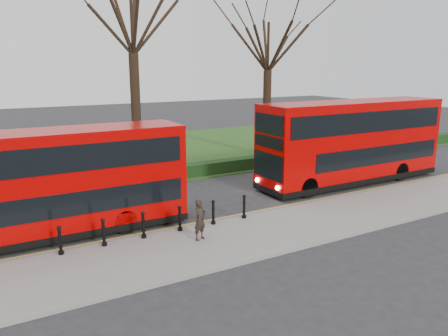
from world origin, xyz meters
TOP-DOWN VIEW (x-y plane):
  - ground at (0.00, 0.00)m, footprint 120.00×120.00m
  - pavement at (0.00, -3.00)m, footprint 60.00×4.00m
  - kerb at (0.00, -1.00)m, footprint 60.00×0.25m
  - grass_verge at (0.00, 15.00)m, footprint 60.00×18.00m
  - hedge at (0.00, 6.80)m, footprint 60.00×0.90m
  - yellow_line_outer at (0.00, -0.70)m, footprint 60.00×0.10m
  - yellow_line_inner at (0.00, -0.50)m, footprint 60.00×0.10m
  - tree_mid at (2.00, 10.00)m, footprint 8.55×8.55m
  - tree_right at (12.00, 10.00)m, footprint 7.32×7.32m
  - bollard_row at (-0.90, -1.35)m, footprint 7.76×0.15m
  - bus_lead at (-4.59, 0.90)m, footprint 10.61×2.44m
  - bus_rear at (11.76, 1.15)m, footprint 11.75×2.70m
  - pedestrian at (0.16, -2.57)m, footprint 0.67×0.56m

SIDE VIEW (x-z plane):
  - ground at x=0.00m, z-range 0.00..0.00m
  - yellow_line_outer at x=0.00m, z-range 0.00..0.01m
  - yellow_line_inner at x=0.00m, z-range 0.00..0.01m
  - grass_verge at x=0.00m, z-range 0.00..0.06m
  - pavement at x=0.00m, z-range 0.00..0.15m
  - kerb at x=0.00m, z-range -0.01..0.15m
  - hedge at x=0.00m, z-range 0.00..0.80m
  - bollard_row at x=-0.90m, z-range 0.15..1.15m
  - pedestrian at x=0.16m, z-range 0.15..1.73m
  - bus_lead at x=-4.59m, z-range 0.02..4.23m
  - bus_rear at x=11.76m, z-range 0.02..4.69m
  - tree_right at x=12.00m, z-range 2.59..14.03m
  - tree_mid at x=2.00m, z-range 3.04..16.39m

